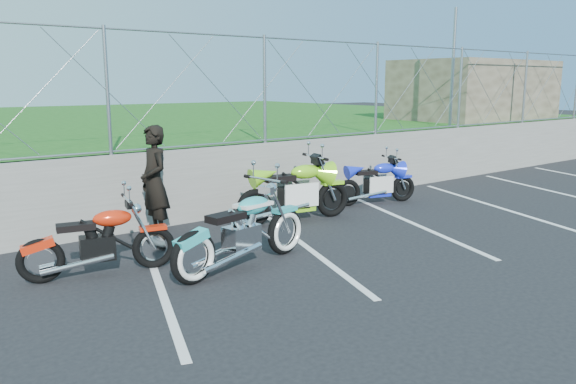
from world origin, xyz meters
TOP-DOWN VIEW (x-y plane):
  - ground at (0.00, 0.00)m, footprint 90.00×90.00m
  - retaining_wall at (0.00, 3.50)m, footprint 30.00×0.22m
  - grass_field at (0.00, 13.50)m, footprint 30.00×20.00m
  - stone_building at (10.50, 5.50)m, footprint 5.00×3.00m
  - chain_link_fence at (0.00, 3.50)m, footprint 28.00×0.03m
  - sign_pole at (7.20, 3.90)m, footprint 0.08×0.08m
  - parking_lines at (1.20, 1.00)m, footprint 18.29×4.31m
  - cruiser_turquoise at (-1.25, 0.77)m, footprint 2.32×0.73m
  - naked_orange at (-2.88, 1.62)m, footprint 1.93×0.66m
  - sportbike_green at (0.86, 2.35)m, footprint 2.21×0.78m
  - sportbike_blue at (3.09, 2.52)m, footprint 1.78×0.70m
  - person_standing at (-1.58, 2.84)m, footprint 0.45×0.67m

SIDE VIEW (x-z plane):
  - ground at x=0.00m, z-range 0.00..0.00m
  - parking_lines at x=1.20m, z-range 0.00..0.01m
  - sportbike_blue at x=3.09m, z-range -0.07..0.88m
  - naked_orange at x=-2.88m, z-range -0.07..0.90m
  - cruiser_turquoise at x=-1.25m, z-range -0.11..1.05m
  - sportbike_green at x=0.86m, z-range -0.08..1.07m
  - retaining_wall at x=0.00m, z-range 0.00..1.30m
  - grass_field at x=0.00m, z-range 0.00..1.30m
  - person_standing at x=-1.58m, z-range 0.00..1.79m
  - stone_building at x=10.50m, z-range 1.30..3.10m
  - chain_link_fence at x=0.00m, z-range 1.30..3.30m
  - sign_pole at x=7.20m, z-range 1.30..4.30m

